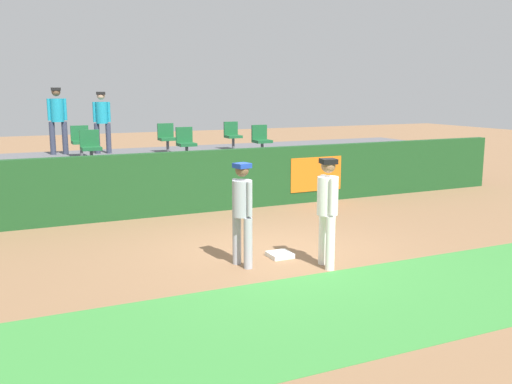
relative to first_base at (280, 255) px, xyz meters
name	(u,v)px	position (x,y,z in m)	size (l,w,h in m)	color
ground_plane	(277,254)	(0.03, 0.17, -0.04)	(60.00, 60.00, 0.00)	#846042
grass_foreground_strip	(364,304)	(0.03, -2.48, -0.04)	(18.00, 2.80, 0.01)	#388438
first_base	(280,255)	(0.00, 0.00, 0.00)	(0.40, 0.40, 0.08)	white
player_fielder_home	(327,205)	(0.45, -0.81, 1.01)	(0.42, 0.55, 1.81)	white
player_runner_visitor	(242,207)	(-0.81, -0.20, 0.96)	(0.40, 0.48, 1.73)	#9EA3AD
field_wall	(202,181)	(0.04, 4.14, 0.70)	(18.00, 0.26, 1.48)	#19471E
bleacher_platform	(171,175)	(0.03, 6.71, 0.51)	(18.00, 4.80, 1.10)	#59595E
seat_front_left	(91,145)	(-2.30, 5.58, 1.54)	(0.46, 0.44, 0.84)	#4C4C51
seat_back_left	(81,139)	(-2.28, 7.38, 1.54)	(0.47, 0.44, 0.84)	#4C4C51
seat_front_center	(186,142)	(0.11, 5.58, 1.53)	(0.44, 0.44, 0.84)	#4C4C51
seat_back_right	(232,134)	(2.17, 7.38, 1.53)	(0.44, 0.44, 0.84)	#4C4C51
seat_front_right	(261,138)	(2.29, 5.58, 1.53)	(0.45, 0.44, 0.84)	#4C4C51
seat_back_center	(167,136)	(0.13, 7.38, 1.54)	(0.47, 0.44, 0.84)	#4C4C51
spectator_hooded	(57,116)	(-2.75, 8.23, 2.14)	(0.52, 0.37, 1.86)	#33384C
spectator_capped	(102,118)	(-1.58, 7.96, 2.07)	(0.48, 0.40, 1.74)	#33384C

